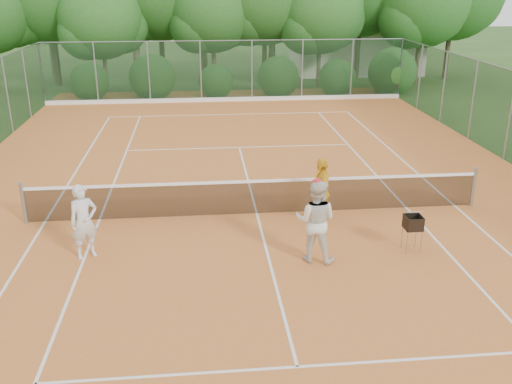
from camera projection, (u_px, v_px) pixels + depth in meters
ground at (257, 215)px, 15.16m from camera, size 120.00×120.00×0.00m
clay_court at (257, 214)px, 15.15m from camera, size 18.00×36.00×0.02m
club_building at (355, 49)px, 37.83m from camera, size 8.00×5.00×3.00m
tennis_net at (257, 196)px, 14.97m from camera, size 11.97×0.10×1.10m
player_white at (84, 222)px, 12.55m from camera, size 0.74×0.65×1.70m
player_center_grp at (316, 221)px, 12.37m from camera, size 1.11×1.00×1.91m
player_yellow at (321, 191)px, 14.27m from camera, size 0.46×1.03×1.74m
ball_hopper at (413, 223)px, 12.90m from camera, size 0.37×0.37×0.85m
stray_ball_a at (213, 129)px, 23.56m from camera, size 0.07×0.07×0.07m
stray_ball_b at (251, 120)px, 25.03m from camera, size 0.07×0.07×0.07m
stray_ball_c at (229, 125)px, 24.15m from camera, size 0.07×0.07×0.07m
court_markings at (257, 214)px, 15.15m from camera, size 11.03×23.83×0.01m
fence_back at (226, 71)px, 28.59m from camera, size 18.07×0.07×3.00m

